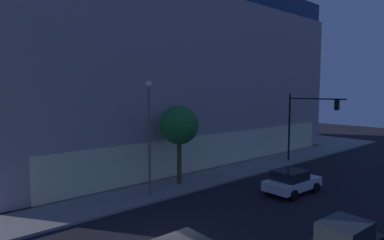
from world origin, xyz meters
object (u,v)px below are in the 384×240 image
object	(u,v)px
traffic_light_far_corner	(306,116)
street_lamp_sidewalk	(149,123)
sidewalk_tree	(179,125)
car_white	(292,181)
modern_building	(148,76)

from	to	relation	value
traffic_light_far_corner	street_lamp_sidewalk	world-z (taller)	street_lamp_sidewalk
sidewalk_tree	car_white	xyz separation A→B (m)	(4.52, -6.46, -3.59)
traffic_light_far_corner	street_lamp_sidewalk	xyz separation A→B (m)	(-16.27, 1.63, 0.29)
traffic_light_far_corner	sidewalk_tree	distance (m)	13.33
street_lamp_sidewalk	car_white	size ratio (longest dim) A/B	1.74
street_lamp_sidewalk	car_white	bearing A→B (deg)	-35.86
modern_building	sidewalk_tree	size ratio (longest dim) A/B	6.27
street_lamp_sidewalk	car_white	world-z (taller)	street_lamp_sidewalk
modern_building	traffic_light_far_corner	xyz separation A→B (m)	(6.74, -15.99, -4.07)
modern_building	car_white	size ratio (longest dim) A/B	8.44
traffic_light_far_corner	street_lamp_sidewalk	bearing A→B (deg)	174.28
modern_building	street_lamp_sidewalk	size ratio (longest dim) A/B	4.85
modern_building	street_lamp_sidewalk	world-z (taller)	modern_building
traffic_light_far_corner	street_lamp_sidewalk	distance (m)	16.36
sidewalk_tree	car_white	world-z (taller)	sidewalk_tree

